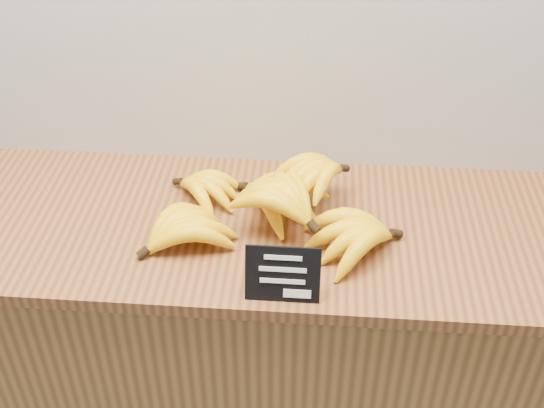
# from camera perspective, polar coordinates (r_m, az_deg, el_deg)

# --- Properties ---
(counter) EXTENTS (1.41, 0.50, 0.90)m
(counter) POSITION_cam_1_polar(r_m,az_deg,el_deg) (1.85, 0.12, -13.22)
(counter) COLOR olive
(counter) RESTS_ON ground
(counter_top) EXTENTS (1.46, 0.54, 0.03)m
(counter_top) POSITION_cam_1_polar(r_m,az_deg,el_deg) (1.52, 0.15, -2.01)
(counter_top) COLOR brown
(counter_top) RESTS_ON counter
(chalkboard_sign) EXTENTS (0.14, 0.04, 0.11)m
(chalkboard_sign) POSITION_cam_1_polar(r_m,az_deg,el_deg) (1.30, 0.90, -5.91)
(chalkboard_sign) COLOR black
(chalkboard_sign) RESTS_ON counter_top
(banana_pile) EXTENTS (0.57, 0.37, 0.13)m
(banana_pile) POSITION_cam_1_polar(r_m,az_deg,el_deg) (1.48, 0.15, -0.17)
(banana_pile) COLOR yellow
(banana_pile) RESTS_ON counter_top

